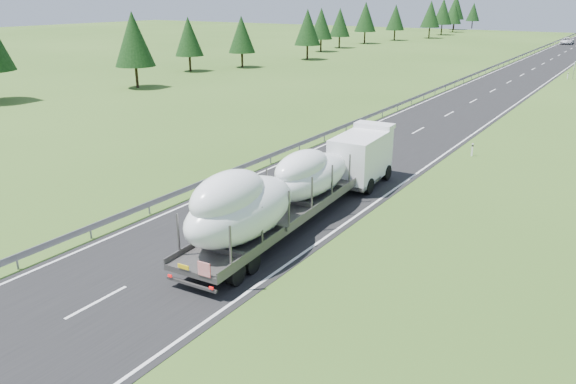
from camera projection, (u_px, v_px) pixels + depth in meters
The scene contains 7 objects.
ground at pixel (97, 302), 22.45m from camera, with size 400.00×400.00×0.00m, color #34541C.
road_surface at pixel (544, 63), 101.74m from camera, with size 10.00×400.00×0.02m, color black.
guardrail at pixel (514, 58), 104.21m from camera, with size 0.10×400.00×0.76m.
highway_sign at pixel (574, 67), 81.61m from camera, with size 0.08×0.90×2.60m.
tree_line_left at pixel (301, 22), 112.25m from camera, with size 14.04×243.04×12.28m.
boat_truck at pixel (293, 184), 29.30m from camera, with size 3.65×19.64×4.46m.
distant_van at pixel (567, 41), 141.14m from camera, with size 2.67×5.79×1.61m, color silver.
Camera 1 is at (17.12, -12.42, 11.61)m, focal length 35.00 mm.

